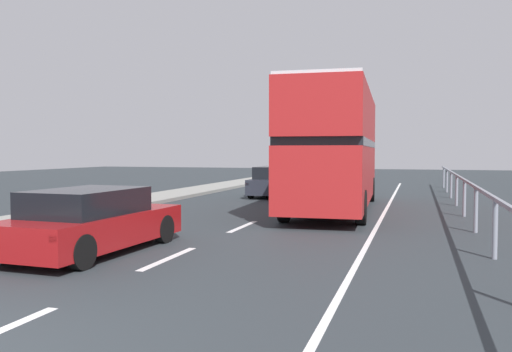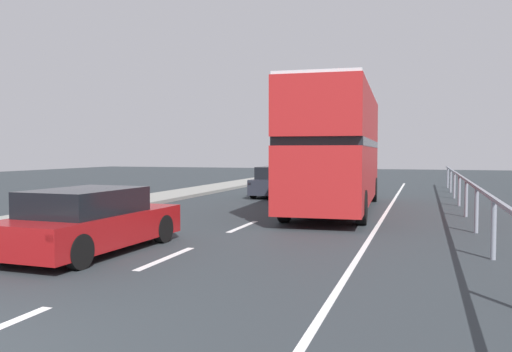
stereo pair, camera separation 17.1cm
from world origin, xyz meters
name	(u,v)px [view 1 (the left image)]	position (x,y,z in m)	size (l,w,h in m)	color
lane_paint_markings	(307,239)	(2.14, 8.49, 0.00)	(3.71, 46.00, 0.01)	silver
bridge_side_railing	(484,201)	(6.09, 9.00, 0.97)	(0.10, 42.00, 1.21)	gray
double_decker_bus_red	(335,147)	(1.84, 14.84, 2.27)	(2.91, 10.37, 4.23)	#AE1F20
hatchback_car_near	(92,222)	(-1.79, 5.52, 0.64)	(1.99, 4.40, 1.33)	maroon
sedan_car_ahead	(276,182)	(-1.69, 19.94, 0.67)	(1.99, 4.41, 1.39)	#252833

